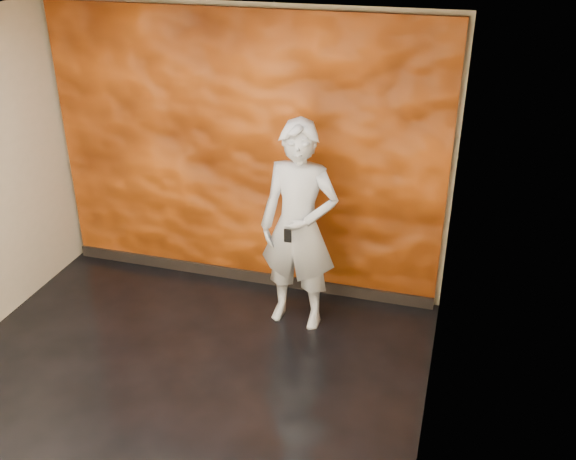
# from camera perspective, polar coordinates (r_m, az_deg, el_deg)

# --- Properties ---
(room) EXTENTS (4.02, 4.02, 2.81)m
(room) POSITION_cam_1_polar(r_m,az_deg,el_deg) (4.62, -12.24, -1.47)
(room) COLOR black
(room) RESTS_ON ground
(feature_wall) EXTENTS (3.90, 0.06, 2.75)m
(feature_wall) POSITION_cam_1_polar(r_m,az_deg,el_deg) (6.26, -3.98, 6.58)
(feature_wall) COLOR #C85310
(feature_wall) RESTS_ON ground
(baseboard) EXTENTS (3.90, 0.04, 0.12)m
(baseboard) POSITION_cam_1_polar(r_m,az_deg,el_deg) (6.80, -3.75, -4.03)
(baseboard) COLOR black
(baseboard) RESTS_ON ground
(man) EXTENTS (0.74, 0.51, 1.96)m
(man) POSITION_cam_1_polar(r_m,az_deg,el_deg) (5.71, 0.98, 0.23)
(man) COLOR #9BA1A9
(man) RESTS_ON ground
(phone) EXTENTS (0.07, 0.01, 0.12)m
(phone) POSITION_cam_1_polar(r_m,az_deg,el_deg) (5.45, -0.02, -0.52)
(phone) COLOR black
(phone) RESTS_ON man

